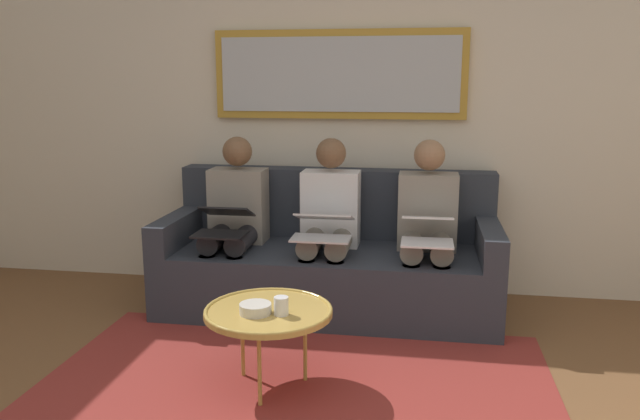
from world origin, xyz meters
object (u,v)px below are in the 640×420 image
Objects in this scene: person_right at (235,217)px; laptop_silver at (323,226)px; person_middle at (329,220)px; coffee_table at (268,312)px; laptop_black at (224,221)px; couch at (330,261)px; bowl at (255,309)px; framed_mirror at (339,74)px; person_left at (427,224)px; laptop_white at (428,229)px; cup at (281,306)px.

laptop_silver is at bearing 159.14° from person_right.
person_middle is 0.24m from laptop_silver.
laptop_silver is 0.32× the size of person_right.
laptop_black is at bearing -60.76° from coffee_table.
person_middle is (0.00, 0.07, 0.30)m from couch.
laptop_silver is (-0.17, -0.97, 0.19)m from bowl.
framed_mirror reaches higher than laptop_silver.
person_left is 1.30m from laptop_black.
couch is 0.31m from person_middle.
laptop_silver reaches higher than coffee_table.
laptop_black reaches higher than laptop_white.
person_left is 0.24m from laptop_white.
framed_mirror is 4.91× the size of laptop_silver.
laptop_white is at bearing 154.16° from couch.
cup is 0.58× the size of bowl.
couch is at bearing -6.13° from person_left.
person_middle is at bearing -20.65° from laptop_white.
person_left is at bearing -159.14° from laptop_silver.
person_right is (0.64, 0.00, 0.00)m from person_middle.
coffee_table is at bearing 82.12° from laptop_silver.
couch is 0.71m from person_left.
framed_mirror is 1.23m from person_right.
person_middle is (-0.05, -1.21, 0.15)m from cup.
person_right reaches higher than coffee_table.
framed_mirror is 1.55× the size of person_middle.
bowl is 1.31m from person_right.
couch is 14.19× the size of bowl.
bowl is 1.47m from person_left.
couch is at bearing -155.02° from laptop_black.
person_left reaches higher than laptop_silver.
laptop_white is at bearing -130.08° from bowl.
person_left reaches higher than couch.
laptop_white is (-0.64, 0.70, -0.92)m from framed_mirror.
laptop_white is (-0.69, -0.96, 0.18)m from cup.
coffee_table is (0.13, 1.61, -1.15)m from framed_mirror.
laptop_black is (1.28, 0.23, 0.02)m from person_left.
couch is 1.24× the size of framed_mirror.
couch reaches higher than laptop_silver.
laptop_black is (0.47, -0.98, 0.19)m from bowl.
framed_mirror is at bearing -144.47° from person_right.
laptop_silver is at bearing 20.86° from person_left.
person_left is at bearing -90.00° from laptop_white.
laptop_silver is at bearing -100.25° from bowl.
person_middle is (-0.17, -1.21, 0.17)m from bowl.
person_right is (1.28, -0.24, -0.03)m from laptop_white.
coffee_table is 0.56× the size of person_left.
person_middle is at bearing 90.00° from framed_mirror.
person_right is at bearing -68.95° from bowl.
couch is at bearing -92.14° from cup.
laptop_silver is at bearing 178.71° from laptop_black.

